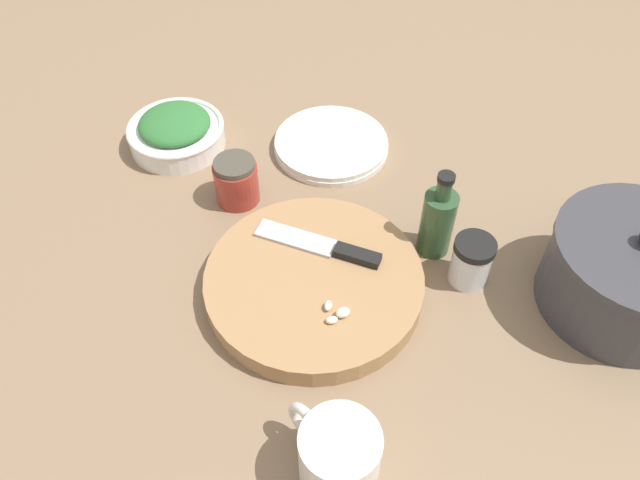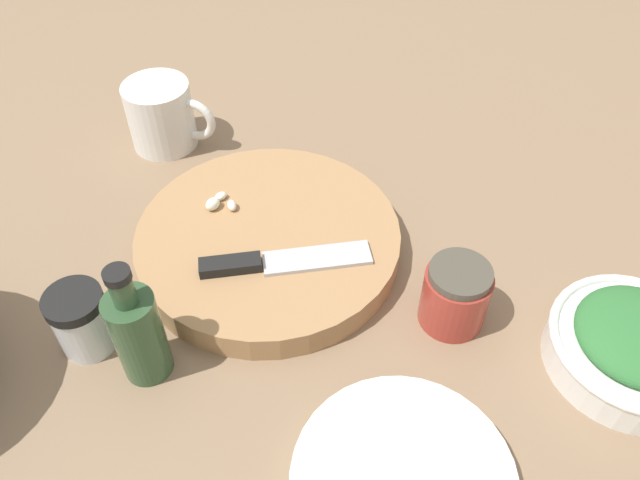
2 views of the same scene
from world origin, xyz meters
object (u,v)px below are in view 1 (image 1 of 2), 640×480
at_px(spice_jar, 471,261).
at_px(oil_bottle, 438,221).
at_px(chef_knife, 326,247).
at_px(honey_jar, 236,181).
at_px(stock_pot, 629,274).
at_px(plate_stack, 331,144).
at_px(garlic_cloves, 337,312).
at_px(cutting_board, 314,283).
at_px(herb_bowl, 176,131).
at_px(coffee_mug, 338,455).

distance_m(spice_jar, oil_bottle, 0.08).
bearing_deg(spice_jar, chef_knife, -130.89).
height_order(honey_jar, stock_pot, stock_pot).
distance_m(chef_knife, plate_stack, 0.27).
relative_size(plate_stack, oil_bottle, 1.36).
bearing_deg(oil_bottle, spice_jar, 2.74).
distance_m(plate_stack, oil_bottle, 0.28).
bearing_deg(spice_jar, garlic_cloves, -98.52).
distance_m(cutting_board, garlic_cloves, 0.08).
bearing_deg(chef_knife, spice_jar, -75.95).
xyz_separation_m(chef_knife, honey_jar, (-0.20, -0.04, -0.00)).
relative_size(cutting_board, spice_jar, 4.06).
bearing_deg(stock_pot, cutting_board, -125.92).
bearing_deg(garlic_cloves, spice_jar, 81.48).
bearing_deg(plate_stack, spice_jar, 0.48).
distance_m(chef_knife, honey_jar, 0.20).
relative_size(cutting_board, herb_bowl, 1.83).
xyz_separation_m(cutting_board, plate_stack, (-0.25, 0.20, -0.01)).
distance_m(cutting_board, plate_stack, 0.32).
bearing_deg(honey_jar, coffee_mug, -14.65).
bearing_deg(herb_bowl, oil_bottle, 26.78).
xyz_separation_m(garlic_cloves, spice_jar, (0.03, 0.21, -0.00)).
relative_size(cutting_board, garlic_cloves, 7.91).
distance_m(cutting_board, stock_pot, 0.43).
height_order(cutting_board, coffee_mug, coffee_mug).
height_order(garlic_cloves, plate_stack, garlic_cloves).
distance_m(chef_knife, coffee_mug, 0.31).
height_order(garlic_cloves, spice_jar, spice_jar).
height_order(spice_jar, stock_pot, stock_pot).
relative_size(honey_jar, stock_pot, 0.34).
xyz_separation_m(cutting_board, stock_pot, (0.25, 0.35, 0.04)).
xyz_separation_m(coffee_mug, honey_jar, (-0.46, 0.12, -0.01)).
height_order(cutting_board, plate_stack, cutting_board).
xyz_separation_m(garlic_cloves, plate_stack, (-0.32, 0.21, -0.03)).
relative_size(chef_knife, herb_bowl, 1.00).
xyz_separation_m(herb_bowl, spice_jar, (0.51, 0.22, 0.01)).
xyz_separation_m(garlic_cloves, stock_pot, (0.18, 0.36, 0.02)).
relative_size(cutting_board, honey_jar, 3.98).
distance_m(cutting_board, oil_bottle, 0.20).
distance_m(herb_bowl, honey_jar, 0.18).
relative_size(spice_jar, honey_jar, 0.98).
xyz_separation_m(herb_bowl, coffee_mug, (0.64, -0.10, 0.02)).
height_order(cutting_board, oil_bottle, oil_bottle).
bearing_deg(stock_pot, spice_jar, -134.83).
bearing_deg(coffee_mug, spice_jar, 112.23).
xyz_separation_m(cutting_board, honey_jar, (-0.23, -0.00, 0.02)).
relative_size(cutting_board, coffee_mug, 2.45).
bearing_deg(plate_stack, garlic_cloves, -32.98).
bearing_deg(honey_jar, cutting_board, 0.18).
bearing_deg(spice_jar, honey_jar, -148.93).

